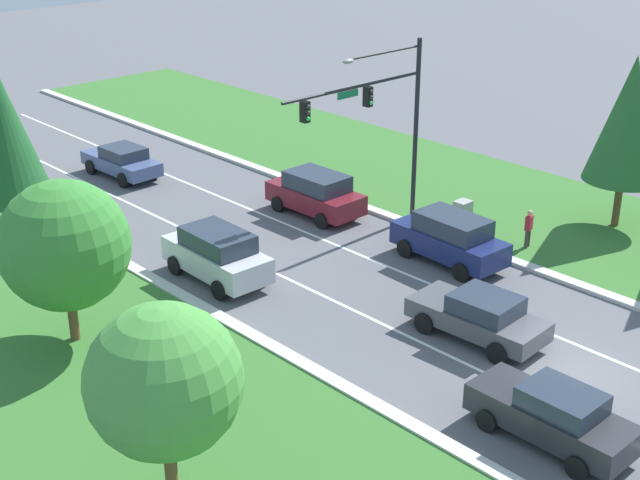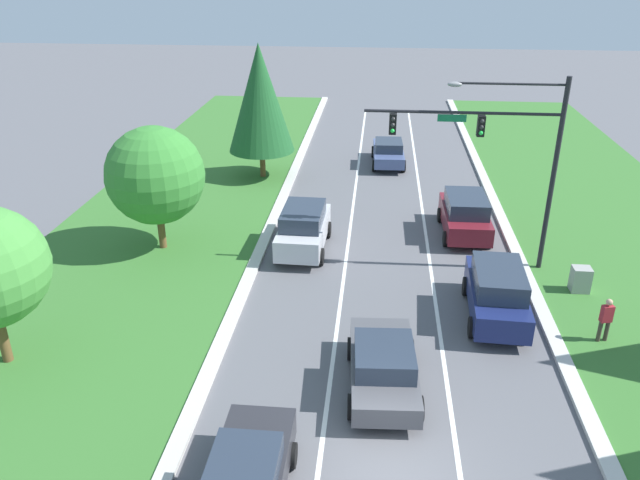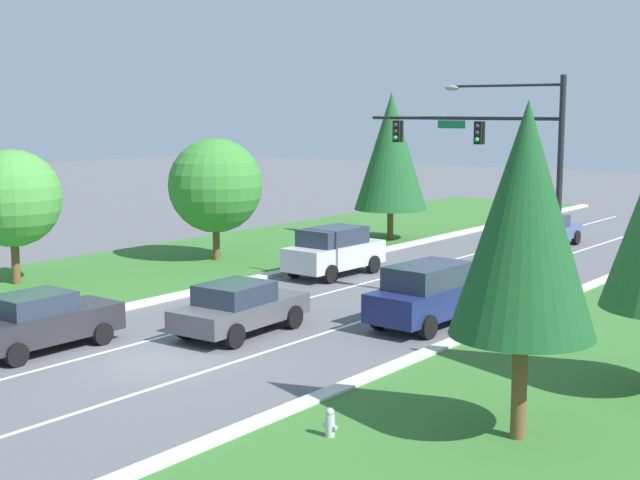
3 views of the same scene
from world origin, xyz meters
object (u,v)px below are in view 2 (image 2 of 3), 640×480
(burgundy_suv, at_px, (465,214))
(conifer_mid_left_tree, at_px, (260,98))
(graphite_sedan, at_px, (383,365))
(navy_suv, at_px, (497,292))
(oak_far_left_tree, at_px, (155,176))
(traffic_signal_mast, at_px, (501,145))
(utility_cabinet, at_px, (580,280))
(slate_blue_sedan, at_px, (388,152))
(pedestrian, at_px, (606,319))
(silver_suv, at_px, (303,228))

(burgundy_suv, distance_m, conifer_mid_left_tree, 13.58)
(burgundy_suv, height_order, graphite_sedan, burgundy_suv)
(navy_suv, bearing_deg, oak_far_left_tree, 164.64)
(traffic_signal_mast, bearing_deg, navy_suv, -94.45)
(utility_cabinet, bearing_deg, burgundy_suv, 126.48)
(burgundy_suv, distance_m, oak_far_left_tree, 14.11)
(navy_suv, relative_size, graphite_sedan, 1.02)
(utility_cabinet, xyz_separation_m, oak_far_left_tree, (-17.45, 2.33, 2.91))
(burgundy_suv, distance_m, slate_blue_sedan, 11.01)
(graphite_sedan, bearing_deg, traffic_signal_mast, 59.94)
(graphite_sedan, xyz_separation_m, pedestrian, (7.41, 3.18, 0.10))
(burgundy_suv, relative_size, pedestrian, 2.73)
(burgundy_suv, relative_size, utility_cabinet, 4.32)
(oak_far_left_tree, bearing_deg, traffic_signal_mast, -1.67)
(slate_blue_sedan, bearing_deg, silver_suv, -108.46)
(slate_blue_sedan, xyz_separation_m, oak_far_left_tree, (-10.07, -13.33, 2.63))
(utility_cabinet, height_order, conifer_mid_left_tree, conifer_mid_left_tree)
(oak_far_left_tree, relative_size, conifer_mid_left_tree, 0.72)
(traffic_signal_mast, height_order, burgundy_suv, traffic_signal_mast)
(burgundy_suv, height_order, conifer_mid_left_tree, conifer_mid_left_tree)
(graphite_sedan, height_order, oak_far_left_tree, oak_far_left_tree)
(slate_blue_sedan, relative_size, graphite_sedan, 1.00)
(silver_suv, height_order, oak_far_left_tree, oak_far_left_tree)
(silver_suv, distance_m, oak_far_left_tree, 6.75)
(oak_far_left_tree, bearing_deg, utility_cabinet, -7.59)
(utility_cabinet, distance_m, pedestrian, 3.53)
(silver_suv, relative_size, pedestrian, 2.77)
(burgundy_suv, bearing_deg, pedestrian, -68.02)
(silver_suv, xyz_separation_m, pedestrian, (10.97, -6.35, -0.11))
(navy_suv, height_order, pedestrian, navy_suv)
(navy_suv, relative_size, pedestrian, 2.85)
(slate_blue_sedan, distance_m, conifer_mid_left_tree, 8.91)
(silver_suv, height_order, conifer_mid_left_tree, conifer_mid_left_tree)
(pedestrian, relative_size, conifer_mid_left_tree, 0.22)
(graphite_sedan, xyz_separation_m, oak_far_left_tree, (-9.85, 9.01, 2.61))
(silver_suv, relative_size, graphite_sedan, 0.99)
(utility_cabinet, height_order, oak_far_left_tree, oak_far_left_tree)
(burgundy_suv, bearing_deg, traffic_signal_mast, -80.41)
(navy_suv, relative_size, conifer_mid_left_tree, 0.62)
(traffic_signal_mast, relative_size, burgundy_suv, 1.72)
(traffic_signal_mast, xyz_separation_m, silver_suv, (-7.91, 0.93, -4.25))
(traffic_signal_mast, relative_size, graphite_sedan, 1.68)
(traffic_signal_mast, xyz_separation_m, pedestrian, (3.06, -5.42, -4.36))
(utility_cabinet, distance_m, conifer_mid_left_tree, 19.75)
(slate_blue_sedan, height_order, navy_suv, navy_suv)
(slate_blue_sedan, bearing_deg, conifer_mid_left_tree, -158.62)
(utility_cabinet, relative_size, oak_far_left_tree, 0.19)
(traffic_signal_mast, distance_m, utility_cabinet, 6.08)
(burgundy_suv, xyz_separation_m, pedestrian, (3.66, -8.73, -0.07))
(slate_blue_sedan, bearing_deg, traffic_signal_mast, -75.29)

